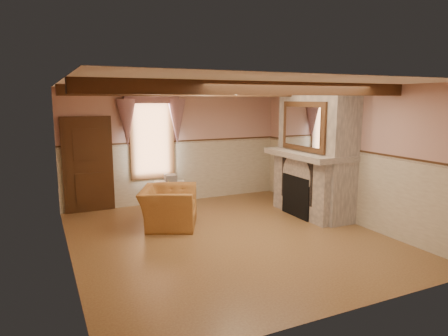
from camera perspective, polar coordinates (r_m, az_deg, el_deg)
name	(u,v)px	position (r m, az deg, el deg)	size (l,w,h in m)	color
floor	(228,237)	(7.55, 0.63, -9.85)	(5.50, 6.00, 0.01)	brown
ceiling	(229,84)	(7.12, 0.67, 11.88)	(5.50, 6.00, 0.01)	silver
wall_back	(176,146)	(9.97, -6.91, 3.14)	(5.50, 0.02, 2.80)	tan
wall_front	(344,201)	(4.75, 16.73, -4.49)	(5.50, 0.02, 2.80)	tan
wall_left	(66,175)	(6.51, -21.68, -0.98)	(0.02, 6.00, 2.80)	tan
wall_right	(346,154)	(8.75, 17.08, 1.87)	(0.02, 6.00, 2.80)	tan
wainscot	(228,198)	(7.34, 0.64, -4.33)	(5.50, 6.00, 1.50)	beige
chair_rail	(229,158)	(7.19, 0.65, 1.48)	(5.50, 6.00, 0.08)	black
firebox	(298,196)	(8.92, 10.59, -3.95)	(0.20, 0.95, 0.90)	black
armchair	(169,207)	(8.17, -7.92, -5.54)	(1.21, 1.06, 0.79)	#9E662D
side_table	(170,194)	(9.80, -7.72, -3.68)	(0.46, 0.46, 0.55)	brown
book_stack	(171,179)	(9.72, -7.65, -1.53)	(0.26, 0.32, 0.20)	#B7AD8C
radiator	(170,193)	(9.79, -7.78, -3.54)	(0.70, 0.18, 0.60)	silver
bowl	(312,150)	(8.80, 12.47, 2.54)	(0.37, 0.37, 0.09)	brown
mantel_clock	(294,144)	(9.34, 9.93, 3.36)	(0.14, 0.24, 0.20)	black
oil_lamp	(301,144)	(9.10, 11.01, 3.42)	(0.11, 0.11, 0.28)	orange
candle_red	(320,150)	(8.58, 13.59, 2.55)	(0.06, 0.06, 0.16)	#AB1526
jar_yellow	(323,151)	(8.53, 13.92, 2.35)	(0.06, 0.06, 0.12)	gold
fireplace	(316,152)	(9.00, 12.98, 2.25)	(0.85, 2.00, 2.80)	gray
mantel	(309,154)	(8.89, 12.06, 1.94)	(1.05, 2.05, 0.12)	gray
overmantel_mirror	(303,126)	(8.72, 11.23, 5.85)	(0.06, 1.44, 1.04)	silver
door	(88,166)	(9.51, -18.84, 0.24)	(1.10, 0.10, 2.10)	black
window	(152,137)	(9.74, -10.25, 4.38)	(1.06, 0.08, 2.02)	white
window_drapes	(152,112)	(9.62, -10.21, 7.90)	(1.30, 0.14, 1.40)	gray
ceiling_beam_front	(264,88)	(6.06, 5.73, 11.27)	(5.50, 0.18, 0.20)	black
ceiling_beam_back	(203,91)	(8.22, -3.06, 10.89)	(5.50, 0.18, 0.20)	black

